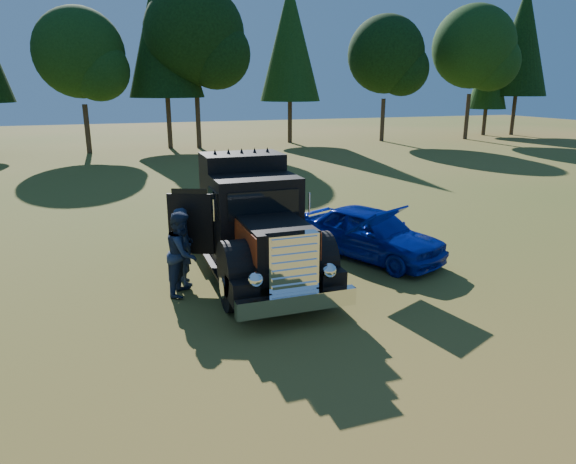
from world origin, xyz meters
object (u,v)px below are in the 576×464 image
Objects in this scene: hotrod_coupe at (371,233)px; spectator_far at (183,253)px; diamond_t_truck at (252,225)px; spectator_near at (184,246)px.

spectator_far is (-5.33, -0.84, 0.24)m from hotrod_coupe.
spectator_near is (-1.75, -0.15, -0.32)m from diamond_t_truck.
hotrod_coupe is 2.35× the size of spectator_far.
diamond_t_truck is at bearing -41.75° from spectator_far.
diamond_t_truck reaches higher than spectator_far.
diamond_t_truck is 3.51m from hotrod_coupe.
spectator_near is at bearing 15.59° from spectator_far.
hotrod_coupe is 5.40m from spectator_far.
diamond_t_truck reaches higher than hotrod_coupe.
spectator_near reaches higher than hotrod_coupe.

